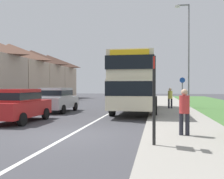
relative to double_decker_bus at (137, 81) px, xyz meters
The scene contains 12 objects.
ground_plane 9.59m from the double_decker_bus, 100.45° to the right, with size 120.00×120.00×0.00m, color #424247.
lane_marking_centre 2.98m from the double_decker_bus, 144.85° to the right, with size 0.14×60.00×0.01m, color silver.
pavement_near_side 4.56m from the double_decker_bus, 51.91° to the right, with size 3.20×68.00×0.12m, color #9E998E.
double_decker_bus is the anchor object (origin of this frame).
parked_car_red 8.32m from the double_decker_bus, 130.70° to the right, with size 1.94×3.99×1.63m.
parked_car_silver 5.64m from the double_decker_bus, 169.82° to the right, with size 1.94×4.09×1.69m.
pedestrian_at_stop 9.43m from the double_decker_bus, 75.85° to the right, with size 0.34×0.34×1.67m.
pedestrian_walking_away 3.43m from the double_decker_bus, 42.30° to the left, with size 0.34×0.34×1.67m.
bus_stop_sign 10.82m from the double_decker_bus, 83.07° to the right, with size 0.09×0.52×2.60m.
cycle_route_sign 5.26m from the double_decker_bus, 48.69° to the left, with size 0.44×0.08×2.52m.
street_lamp_mid 5.70m from the double_decker_bus, 41.91° to the left, with size 1.14×0.20×8.31m.
house_terrace_far_side 20.95m from the double_decker_bus, 140.19° to the left, with size 7.91×22.32×6.94m.
Camera 1 is at (3.07, -8.87, 1.73)m, focal length 41.82 mm.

